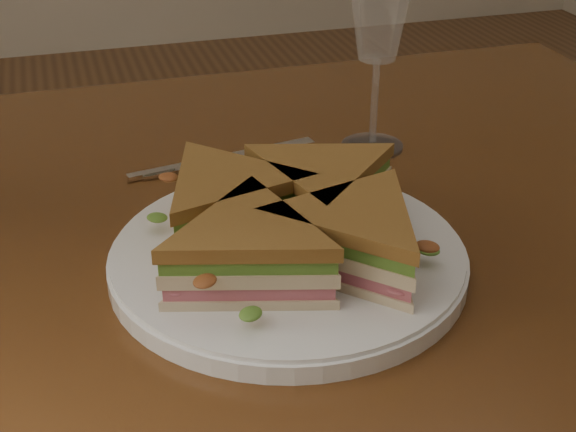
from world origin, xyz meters
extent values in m
cube|color=#391E0D|center=(0.00, 0.00, 0.73)|extent=(1.20, 0.80, 0.04)
cylinder|color=#341E0F|center=(0.54, 0.34, 0.35)|extent=(0.06, 0.06, 0.71)
cylinder|color=white|center=(0.04, -0.10, 0.76)|extent=(0.30, 0.30, 0.02)
cube|color=silver|center=(0.06, 0.08, 0.75)|extent=(0.11, 0.08, 0.00)
ellipsoid|color=silver|center=(-0.02, 0.03, 0.76)|extent=(0.05, 0.03, 0.01)
cube|color=silver|center=(0.04, 0.12, 0.75)|extent=(0.20, 0.05, 0.00)
cube|color=silver|center=(-0.05, 0.10, 0.75)|extent=(0.05, 0.02, 0.00)
cylinder|color=white|center=(0.20, 0.11, 0.75)|extent=(0.07, 0.07, 0.00)
cylinder|color=white|center=(0.20, 0.11, 0.80)|extent=(0.01, 0.01, 0.10)
cone|color=white|center=(0.20, 0.11, 0.91)|extent=(0.08, 0.08, 0.11)
camera|label=1|loc=(-0.12, -0.66, 1.12)|focal=50.00mm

